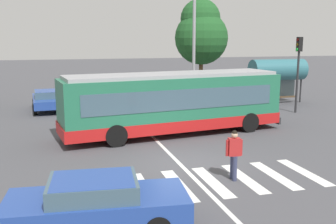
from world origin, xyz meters
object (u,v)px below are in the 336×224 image
parked_car_white (167,94)px  foreground_sedan (96,201)px  background_tree_right (201,32)px  parked_car_teal (236,92)px  traffic_light_far_corner (298,62)px  parked_car_silver (92,98)px  parked_car_red (200,93)px  city_transit_bus (174,103)px  parked_car_blue (47,99)px  pedestrian_crossing_street (234,152)px  bus_stop_shelter (278,71)px  parked_car_champagne (132,96)px  twin_arm_street_lamp (194,30)px

parked_car_white → foreground_sedan: bearing=-111.1°
parked_car_white → background_tree_right: background_tree_right is taller
parked_car_teal → traffic_light_far_corner: 5.97m
parked_car_white → parked_car_silver: bearing=-176.8°
parked_car_red → city_transit_bus: bearing=-118.3°
city_transit_bus → parked_car_red: 9.73m
parked_car_blue → pedestrian_crossing_street: bearing=-67.8°
parked_car_red → parked_car_teal: (2.94, -0.03, 0.00)m
traffic_light_far_corner → bus_stop_shelter: size_ratio=1.16×
parked_car_champagne → parked_car_teal: (8.10, 0.10, 0.00)m
traffic_light_far_corner → background_tree_right: size_ratio=0.59×
parked_car_blue → foreground_sedan: bearing=-85.3°
parked_car_champagne → bus_stop_shelter: bearing=-7.5°
parked_car_red → background_tree_right: background_tree_right is taller
parked_car_champagne → twin_arm_street_lamp: size_ratio=0.54×
parked_car_red → pedestrian_crossing_street: bearing=-106.4°
parked_car_silver → traffic_light_far_corner: 13.70m
foreground_sedan → parked_car_champagne: bearing=76.5°
parked_car_silver → parked_car_champagne: (2.76, 0.21, 0.00)m
parked_car_white → twin_arm_street_lamp: (1.15, -2.42, 4.52)m
city_transit_bus → bus_stop_shelter: bearing=34.8°
parked_car_blue → twin_arm_street_lamp: twin_arm_street_lamp is taller
bus_stop_shelter → twin_arm_street_lamp: twin_arm_street_lamp is taller
background_tree_right → parked_car_teal: bearing=-84.5°
bus_stop_shelter → parked_car_blue: bearing=174.5°
parked_car_champagne → parked_car_teal: size_ratio=1.02×
parked_car_teal → background_tree_right: (-0.59, 6.19, 4.49)m
city_transit_bus → parked_car_white: 8.77m
parked_car_blue → bus_stop_shelter: bus_stop_shelter is taller
parked_car_silver → twin_arm_street_lamp: 8.21m
parked_car_teal → background_tree_right: 7.67m
parked_car_champagne → parked_car_red: size_ratio=1.02×
pedestrian_crossing_street → parked_car_white: 15.42m
parked_car_champagne → traffic_light_far_corner: (9.82, -5.05, 2.47)m
pedestrian_crossing_street → foreground_sedan: 5.37m
foreground_sedan → parked_car_red: (9.36, 17.66, 0.00)m
traffic_light_far_corner → parked_car_red: bearing=132.0°
pedestrian_crossing_street → twin_arm_street_lamp: 13.93m
city_transit_bus → parked_car_white: bearing=76.4°
pedestrian_crossing_street → foreground_sedan: (-4.83, -2.33, -0.20)m
parked_car_red → background_tree_right: size_ratio=0.55×
bus_stop_shelter → twin_arm_street_lamp: size_ratio=0.49×
pedestrian_crossing_street → parked_car_white: pedestrian_crossing_street is taller
city_transit_bus → parked_car_champagne: city_transit_bus is taller
parked_car_white → parked_car_teal: (5.49, 0.01, 0.00)m
pedestrian_crossing_street → foreground_sedan: pedestrian_crossing_street is taller
pedestrian_crossing_street → bus_stop_shelter: size_ratio=0.41×
parked_car_blue → city_transit_bus: bearing=-54.1°
twin_arm_street_lamp → foreground_sedan: bearing=-117.6°
traffic_light_far_corner → parked_car_blue: bearing=161.4°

